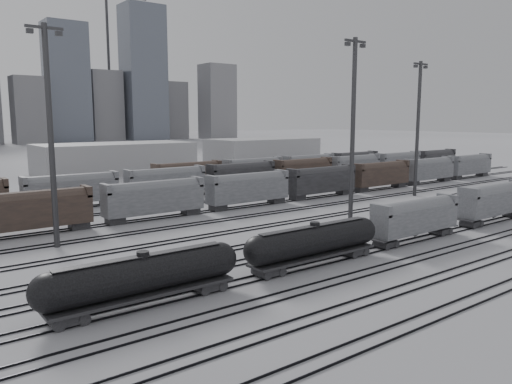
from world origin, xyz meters
TOP-DOWN VIEW (x-y plane):
  - ground at (0.00, 0.00)m, footprint 900.00×900.00m
  - tracks at (0.00, 17.50)m, footprint 220.00×71.50m
  - tank_car_a at (-24.81, 1.00)m, footprint 17.06×2.84m
  - tank_car_b at (-6.47, 1.00)m, footprint 16.97×2.83m
  - hopper_car_a at (10.17, 1.00)m, footprint 13.63×2.71m
  - hopper_car_b at (28.65, 1.00)m, footprint 14.69×2.92m
  - light_mast_b at (-25.09, 23.87)m, footprint 3.96×0.63m
  - light_mast_c at (14.20, 14.96)m, footprint 4.13×0.66m
  - light_mast_d at (40.03, 22.23)m, footprint 3.99×0.64m
  - bg_string_near at (8.00, 32.00)m, footprint 151.00×3.00m
  - bg_string_mid at (18.00, 48.00)m, footprint 151.00×3.00m
  - bg_string_far at (35.50, 56.00)m, footprint 66.00×3.00m
  - warehouse_mid at (10.00, 95.00)m, footprint 40.00×18.00m
  - warehouse_right at (60.00, 95.00)m, footprint 35.00×18.00m
  - crane_right at (91.26, 305.00)m, footprint 42.00×1.80m

SIDE VIEW (x-z plane):
  - ground at x=0.00m, z-range 0.00..0.00m
  - tracks at x=0.00m, z-range 0.00..0.16m
  - tank_car_b at x=-6.47m, z-range 0.33..4.52m
  - tank_car_a at x=-24.81m, z-range 0.33..4.55m
  - bg_string_far at x=35.50m, z-range 0.00..5.60m
  - bg_string_near at x=8.00m, z-range 0.00..5.60m
  - bg_string_mid at x=18.00m, z-range 0.00..5.60m
  - hopper_car_a at x=10.17m, z-range 0.57..5.45m
  - hopper_car_b at x=28.65m, z-range 0.62..5.87m
  - warehouse_mid at x=10.00m, z-range 0.00..8.00m
  - warehouse_right at x=60.00m, z-range 0.00..8.00m
  - light_mast_b at x=-25.09m, z-range 0.76..25.52m
  - light_mast_d at x=40.03m, z-range 0.76..25.69m
  - light_mast_c at x=14.20m, z-range 0.79..26.61m
  - crane_right at x=91.26m, z-range 7.39..107.39m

